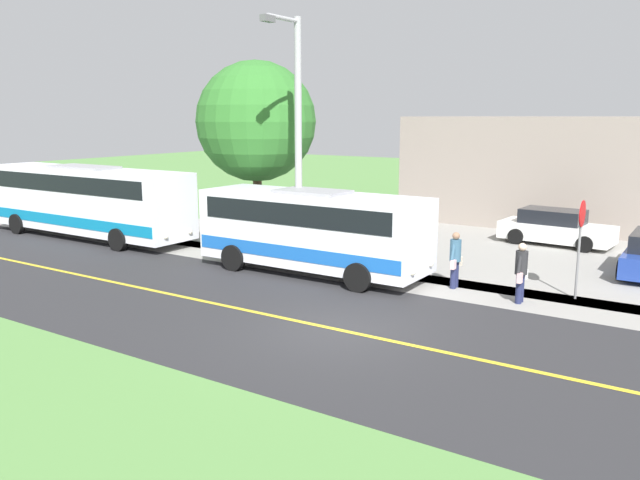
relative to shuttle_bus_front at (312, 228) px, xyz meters
The scene contains 13 objects.
ground_plane 6.05m from the shuttle_bus_front, 39.64° to the left, with size 120.00×120.00×0.00m, color #548442.
road_surface 6.05m from the shuttle_bus_front, 39.64° to the left, with size 8.00×100.00×0.01m, color #28282B.
sidewalk 4.10m from the shuttle_bus_front, 100.54° to the left, with size 2.40×100.00×0.01m, color gray.
parking_lot_surface 10.49m from the shuttle_bus_front, 139.54° to the left, with size 14.00×36.00×0.01m, color gray.
road_centre_line 6.05m from the shuttle_bus_front, 39.64° to the left, with size 0.16×100.00×0.00m, color gold.
shuttle_bus_front is the anchor object (origin of this frame).
transit_bus_rear 11.77m from the shuttle_bus_front, 89.85° to the right, with size 2.60×11.09×3.12m.
pedestrian_with_bags 6.90m from the shuttle_bus_front, 92.57° to the left, with size 0.72×0.34×1.73m.
pedestrian_waiting 4.83m from the shuttle_bus_front, 99.68° to the left, with size 0.72×0.34×1.75m.
stop_sign 8.28m from the shuttle_bus_front, 101.11° to the left, with size 0.76×0.07×2.88m.
street_light_pole 3.21m from the shuttle_bus_front, 112.71° to the right, with size 1.97×0.24×8.40m.
parked_car_near 11.10m from the shuttle_bus_front, 149.20° to the left, with size 2.27×4.52×1.45m.
tree_curbside 6.45m from the shuttle_bus_front, 121.98° to the right, with size 4.78×4.78×7.39m.
Camera 1 is at (12.85, 7.90, 5.22)m, focal length 35.75 mm.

